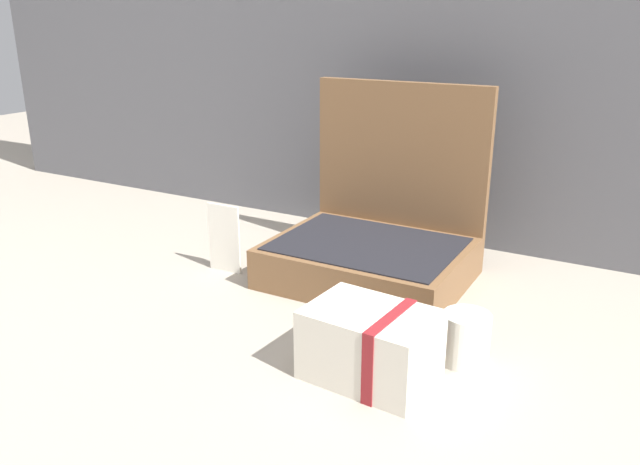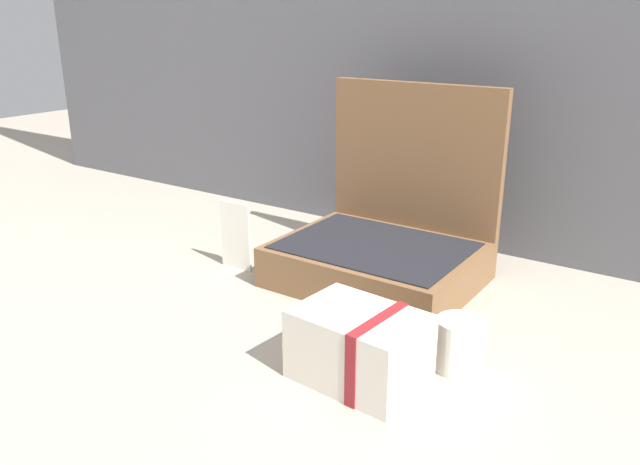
# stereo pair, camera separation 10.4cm
# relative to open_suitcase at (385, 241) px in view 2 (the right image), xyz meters

# --- Properties ---
(ground_plane) EXTENTS (6.00, 6.00, 0.00)m
(ground_plane) POSITION_rel_open_suitcase_xyz_m (0.00, -0.24, -0.09)
(ground_plane) COLOR #9E9384
(open_suitcase) EXTENTS (0.43, 0.36, 0.44)m
(open_suitcase) POSITION_rel_open_suitcase_xyz_m (0.00, 0.00, 0.00)
(open_suitcase) COLOR brown
(open_suitcase) RESTS_ON ground_plane
(cream_toiletry_bag) EXTENTS (0.22, 0.16, 0.13)m
(cream_toiletry_bag) POSITION_rel_open_suitcase_xyz_m (0.18, -0.41, -0.03)
(cream_toiletry_bag) COLOR silver
(cream_toiletry_bag) RESTS_ON ground_plane
(coffee_mug) EXTENTS (0.12, 0.09, 0.09)m
(coffee_mug) POSITION_rel_open_suitcase_xyz_m (0.30, -0.28, -0.04)
(coffee_mug) COLOR silver
(coffee_mug) RESTS_ON ground_plane
(info_card_left) EXTENTS (0.09, 0.01, 0.17)m
(info_card_left) POSITION_rel_open_suitcase_xyz_m (-0.32, -0.15, -0.01)
(info_card_left) COLOR white
(info_card_left) RESTS_ON ground_plane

